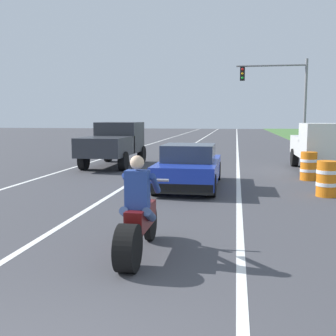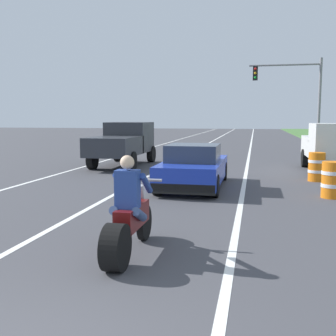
{
  "view_description": "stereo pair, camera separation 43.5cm",
  "coord_description": "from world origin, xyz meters",
  "px_view_note": "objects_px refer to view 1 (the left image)",
  "views": [
    {
      "loc": [
        1.69,
        -2.35,
        2.19
      ],
      "look_at": [
        0.1,
        7.16,
        1.0
      ],
      "focal_mm": 43.53,
      "sensor_mm": 36.0,
      "label": 1
    },
    {
      "loc": [
        2.12,
        -2.27,
        2.19
      ],
      "look_at": [
        0.1,
        7.16,
        1.0
      ],
      "focal_mm": 43.53,
      "sensor_mm": 36.0,
      "label": 2
    }
  ],
  "objects_px": {
    "pickup_truck_right_shoulder_white": "(323,144)",
    "construction_barrel_mid": "(309,166)",
    "pickup_truck_left_lane_dark_grey": "(114,142)",
    "construction_barrel_nearest": "(327,179)",
    "motorcycle_with_rider": "(138,221)",
    "sports_car_blue": "(189,167)",
    "traffic_light_mast_near": "(284,90)"
  },
  "relations": [
    {
      "from": "sports_car_blue",
      "to": "traffic_light_mast_near",
      "type": "bearing_deg",
      "value": 73.77
    },
    {
      "from": "construction_barrel_nearest",
      "to": "construction_barrel_mid",
      "type": "distance_m",
      "value": 3.05
    },
    {
      "from": "construction_barrel_nearest",
      "to": "pickup_truck_right_shoulder_white",
      "type": "bearing_deg",
      "value": 80.12
    },
    {
      "from": "sports_car_blue",
      "to": "construction_barrel_nearest",
      "type": "bearing_deg",
      "value": -13.02
    },
    {
      "from": "pickup_truck_left_lane_dark_grey",
      "to": "pickup_truck_right_shoulder_white",
      "type": "distance_m",
      "value": 8.99
    },
    {
      "from": "motorcycle_with_rider",
      "to": "construction_barrel_nearest",
      "type": "bearing_deg",
      "value": 55.17
    },
    {
      "from": "motorcycle_with_rider",
      "to": "construction_barrel_nearest",
      "type": "height_order",
      "value": "motorcycle_with_rider"
    },
    {
      "from": "pickup_truck_right_shoulder_white",
      "to": "construction_barrel_mid",
      "type": "relative_size",
      "value": 4.8
    },
    {
      "from": "pickup_truck_left_lane_dark_grey",
      "to": "construction_barrel_mid",
      "type": "distance_m",
      "value": 8.6
    },
    {
      "from": "motorcycle_with_rider",
      "to": "traffic_light_mast_near",
      "type": "distance_m",
      "value": 22.75
    },
    {
      "from": "pickup_truck_right_shoulder_white",
      "to": "construction_barrel_nearest",
      "type": "height_order",
      "value": "pickup_truck_right_shoulder_white"
    },
    {
      "from": "pickup_truck_left_lane_dark_grey",
      "to": "construction_barrel_nearest",
      "type": "relative_size",
      "value": 4.8
    },
    {
      "from": "pickup_truck_right_shoulder_white",
      "to": "traffic_light_mast_near",
      "type": "height_order",
      "value": "traffic_light_mast_near"
    },
    {
      "from": "pickup_truck_right_shoulder_white",
      "to": "construction_barrel_mid",
      "type": "xyz_separation_m",
      "value": [
        -0.96,
        -2.58,
        -0.6
      ]
    },
    {
      "from": "pickup_truck_left_lane_dark_grey",
      "to": "construction_barrel_nearest",
      "type": "xyz_separation_m",
      "value": [
        8.0,
        -6.09,
        -0.6
      ]
    },
    {
      "from": "sports_car_blue",
      "to": "pickup_truck_left_lane_dark_grey",
      "type": "height_order",
      "value": "pickup_truck_left_lane_dark_grey"
    },
    {
      "from": "construction_barrel_nearest",
      "to": "construction_barrel_mid",
      "type": "bearing_deg",
      "value": 89.63
    },
    {
      "from": "pickup_truck_left_lane_dark_grey",
      "to": "traffic_light_mast_near",
      "type": "xyz_separation_m",
      "value": [
        8.5,
        10.17,
        2.89
      ]
    },
    {
      "from": "pickup_truck_right_shoulder_white",
      "to": "pickup_truck_left_lane_dark_grey",
      "type": "bearing_deg",
      "value": 177.05
    },
    {
      "from": "motorcycle_with_rider",
      "to": "construction_barrel_mid",
      "type": "relative_size",
      "value": 2.21
    },
    {
      "from": "motorcycle_with_rider",
      "to": "construction_barrel_mid",
      "type": "distance_m",
      "value": 9.7
    },
    {
      "from": "pickup_truck_right_shoulder_white",
      "to": "construction_barrel_mid",
      "type": "distance_m",
      "value": 2.82
    },
    {
      "from": "motorcycle_with_rider",
      "to": "sports_car_blue",
      "type": "bearing_deg",
      "value": 89.59
    },
    {
      "from": "traffic_light_mast_near",
      "to": "motorcycle_with_rider",
      "type": "bearing_deg",
      "value": -101.58
    },
    {
      "from": "sports_car_blue",
      "to": "construction_barrel_nearest",
      "type": "distance_m",
      "value": 4.08
    },
    {
      "from": "construction_barrel_mid",
      "to": "motorcycle_with_rider",
      "type": "bearing_deg",
      "value": -114.58
    },
    {
      "from": "pickup_truck_left_lane_dark_grey",
      "to": "construction_barrel_mid",
      "type": "relative_size",
      "value": 4.8
    },
    {
      "from": "construction_barrel_nearest",
      "to": "pickup_truck_left_lane_dark_grey",
      "type": "bearing_deg",
      "value": 142.71
    },
    {
      "from": "motorcycle_with_rider",
      "to": "pickup_truck_left_lane_dark_grey",
      "type": "distance_m",
      "value": 12.53
    },
    {
      "from": "motorcycle_with_rider",
      "to": "sports_car_blue",
      "type": "height_order",
      "value": "motorcycle_with_rider"
    },
    {
      "from": "pickup_truck_left_lane_dark_grey",
      "to": "traffic_light_mast_near",
      "type": "distance_m",
      "value": 13.57
    },
    {
      "from": "traffic_light_mast_near",
      "to": "construction_barrel_mid",
      "type": "height_order",
      "value": "traffic_light_mast_near"
    }
  ]
}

